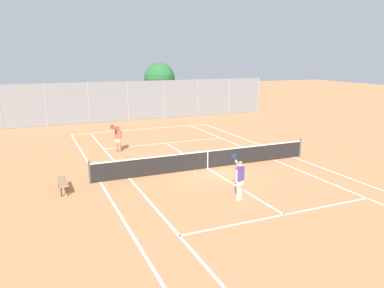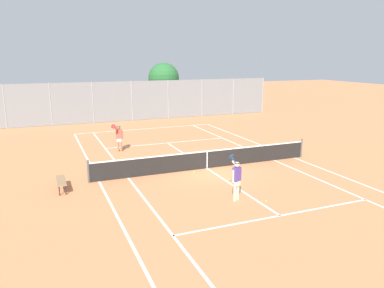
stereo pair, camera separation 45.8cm
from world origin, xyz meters
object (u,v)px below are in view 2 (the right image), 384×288
object	(u,v)px
loose_tennis_ball_5	(122,158)
loose_tennis_ball_0	(194,172)
player_far_left	(119,137)
player_near_side	(236,178)
tennis_net	(207,159)
loose_tennis_ball_1	(266,201)
loose_tennis_ball_2	(254,152)
loose_tennis_ball_4	(122,136)
courtside_bench	(61,181)
tree_behind_left	(164,79)
loose_tennis_ball_3	(228,180)

from	to	relation	value
loose_tennis_ball_5	loose_tennis_ball_0	bearing A→B (deg)	-55.77
player_far_left	player_near_side	bearing A→B (deg)	-74.33
tennis_net	player_near_side	size ratio (longest dim) A/B	6.76
loose_tennis_ball_1	loose_tennis_ball_2	world-z (taller)	same
tennis_net	loose_tennis_ball_4	world-z (taller)	tennis_net
loose_tennis_ball_0	loose_tennis_ball_4	world-z (taller)	same
loose_tennis_ball_2	courtside_bench	distance (m)	11.45
loose_tennis_ball_0	courtside_bench	distance (m)	6.28
loose_tennis_ball_5	courtside_bench	bearing A→B (deg)	-130.00
tree_behind_left	loose_tennis_ball_5	bearing A→B (deg)	-116.24
tennis_net	loose_tennis_ball_4	xyz separation A→B (m)	(-2.35, 9.76, -0.48)
loose_tennis_ball_5	tree_behind_left	xyz separation A→B (m)	(7.80, 15.82, 3.44)
loose_tennis_ball_0	courtside_bench	world-z (taller)	courtside_bench
loose_tennis_ball_2	loose_tennis_ball_4	bearing A→B (deg)	129.01
loose_tennis_ball_0	loose_tennis_ball_3	size ratio (longest dim) A/B	1.00
tennis_net	player_far_left	distance (m)	6.32
player_near_side	loose_tennis_ball_2	world-z (taller)	player_near_side
loose_tennis_ball_2	loose_tennis_ball_3	world-z (taller)	same
loose_tennis_ball_4	loose_tennis_ball_0	bearing A→B (deg)	-81.95
loose_tennis_ball_4	tree_behind_left	xyz separation A→B (m)	(6.49, 9.69, 3.44)
tennis_net	loose_tennis_ball_5	distance (m)	5.17
tennis_net	loose_tennis_ball_2	xyz separation A→B (m)	(4.00, 1.92, -0.48)
tennis_net	loose_tennis_ball_3	bearing A→B (deg)	-86.57
loose_tennis_ball_3	tree_behind_left	world-z (taller)	tree_behind_left
loose_tennis_ball_0	tree_behind_left	distance (m)	20.78
player_far_left	courtside_bench	xyz separation A→B (m)	(-3.71, -5.84, -0.52)
loose_tennis_ball_4	loose_tennis_ball_5	xyz separation A→B (m)	(-1.31, -6.14, 0.00)
loose_tennis_ball_0	loose_tennis_ball_4	bearing A→B (deg)	98.05
courtside_bench	player_near_side	bearing A→B (deg)	-30.93
loose_tennis_ball_4	tree_behind_left	distance (m)	12.16
loose_tennis_ball_1	courtside_bench	size ratio (longest dim) A/B	0.04
player_far_left	loose_tennis_ball_2	world-z (taller)	player_far_left
player_far_left	loose_tennis_ball_2	distance (m)	8.22
player_far_left	courtside_bench	bearing A→B (deg)	-122.45
player_far_left	loose_tennis_ball_5	xyz separation A→B (m)	(-0.20, -1.65, -0.89)
tree_behind_left	loose_tennis_ball_3	bearing A→B (deg)	-100.56
tennis_net	player_far_left	bearing A→B (deg)	123.25
loose_tennis_ball_3	tree_behind_left	xyz separation A→B (m)	(4.02, 21.56, 3.44)
player_far_left	tree_behind_left	xyz separation A→B (m)	(7.60, 14.17, 2.55)
courtside_bench	loose_tennis_ball_5	bearing A→B (deg)	50.00
tennis_net	courtside_bench	xyz separation A→B (m)	(-7.17, -0.57, -0.10)
loose_tennis_ball_1	tree_behind_left	world-z (taller)	tree_behind_left
tennis_net	loose_tennis_ball_0	size ratio (longest dim) A/B	181.82
player_near_side	player_far_left	world-z (taller)	same
loose_tennis_ball_1	tree_behind_left	xyz separation A→B (m)	(3.88, 24.54, 3.44)
loose_tennis_ball_0	tree_behind_left	xyz separation A→B (m)	(5.05, 19.87, 3.44)
loose_tennis_ball_1	loose_tennis_ball_2	size ratio (longest dim) A/B	1.00
loose_tennis_ball_3	loose_tennis_ball_4	distance (m)	12.13
tennis_net	loose_tennis_ball_5	bearing A→B (deg)	135.29
loose_tennis_ball_2	loose_tennis_ball_5	xyz separation A→B (m)	(-7.65, 1.69, 0.00)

